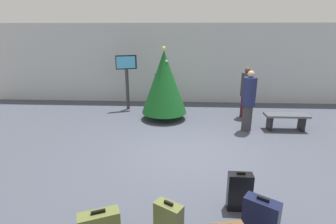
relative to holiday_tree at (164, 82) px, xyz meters
name	(u,v)px	position (x,y,z in m)	size (l,w,h in m)	color
ground_plane	(189,152)	(0.76, -2.48, -1.23)	(16.00, 16.00, 0.00)	#424754
back_wall	(187,64)	(0.76, 2.29, 0.32)	(16.00, 0.20, 3.10)	#B7BCC1
holiday_tree	(164,82)	(0.00, 0.00, 0.00)	(1.47, 1.47, 2.35)	#4C3319
flight_info_kiosk	(127,73)	(-1.43, 1.07, 0.11)	(0.73, 0.32, 1.98)	#333338
waiting_bench	(286,118)	(3.63, -0.83, -0.88)	(1.23, 0.44, 0.48)	#4C5159
traveller_0	(249,100)	(2.47, -0.95, -0.31)	(0.49, 0.49, 1.76)	#333338
traveller_1	(246,91)	(2.69, 0.35, -0.35)	(0.44, 0.44, 1.68)	#4C1419
suitcase_1	(239,192)	(1.52, -4.54, -0.91)	(0.39, 0.19, 0.68)	black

